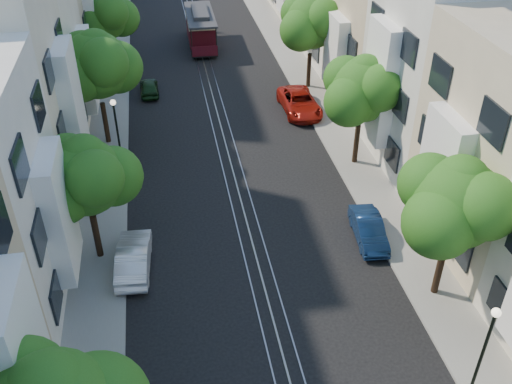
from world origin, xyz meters
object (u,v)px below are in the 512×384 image
tree_w_c (97,66)px  parked_car_e_mid (369,229)px  parked_car_w_mid (134,257)px  parked_car_w_far (149,87)px  cable_car (201,26)px  tree_w_b (86,179)px  lamp_east (487,340)px  tree_e_b (457,205)px  parked_car_e_far (300,103)px  tree_e_d (312,23)px  tree_w_d (106,16)px  lamp_west (116,123)px  tree_e_c (363,91)px

tree_w_c → parked_car_e_mid: size_ratio=1.97×
parked_car_w_mid → parked_car_w_far: bearing=-89.4°
cable_car → tree_w_b: bearing=-104.2°
lamp_east → cable_car: lamp_east is taller
tree_e_b → parked_car_w_mid: bearing=163.0°
tree_w_b → parked_car_e_far: tree_w_b is taller
cable_car → tree_w_c: bearing=-113.4°
parked_car_e_mid → tree_w_b: bearing=-179.2°
tree_e_d → tree_w_c: bearing=-157.4°
tree_w_c → parked_car_w_far: tree_w_c is taller
tree_e_b → tree_w_d: size_ratio=1.03×
lamp_west → parked_car_e_far: bearing=23.5°
parked_car_e_mid → parked_car_w_far: parked_car_e_mid is taller
tree_w_c → parked_car_e_far: (12.74, 2.20, -4.38)m
tree_e_d → parked_car_e_far: bearing=-113.6°
tree_e_b → tree_w_c: 21.53m
tree_w_c → parked_car_w_mid: 12.95m
lamp_west → parked_car_e_far: (11.90, 5.18, -2.16)m
tree_e_d → tree_w_c: size_ratio=0.97×
tree_e_c → parked_car_e_mid: size_ratio=1.81×
tree_e_c → cable_car: size_ratio=0.88×
tree_e_d → lamp_west: tree_e_d is taller
lamp_east → parked_car_w_far: lamp_east is taller
tree_w_c → parked_car_w_mid: size_ratio=1.75×
tree_w_d → cable_car: bearing=35.8°
cable_car → parked_car_w_far: size_ratio=2.30×
tree_w_b → parked_car_e_far: bearing=46.0°
parked_car_w_far → parked_car_e_far: bearing=153.5°
parked_car_w_far → parked_car_e_mid: bearing=116.8°
tree_w_d → lamp_east: (13.44, -31.98, -1.75)m
tree_e_d → lamp_east: 27.07m
parked_car_e_mid → tree_w_d: bearing=124.0°
lamp_east → parked_car_e_far: (-0.70, 23.18, -2.16)m
tree_e_c → tree_w_d: same height
cable_car → parked_car_e_mid: cable_car is taller
tree_w_d → parked_car_w_far: (2.65, -4.07, -4.05)m
tree_w_d → lamp_east: tree_w_d is taller
lamp_east → tree_w_b: bearing=143.4°
lamp_west → parked_car_e_mid: bearing=-36.9°
tree_e_b → lamp_east: size_ratio=1.61×
tree_w_c → cable_car: 18.23m
tree_e_c → parked_car_w_far: bearing=134.6°
tree_e_c → lamp_east: tree_e_c is taller
parked_car_e_far → parked_car_w_mid: size_ratio=1.22×
parked_car_e_mid → parked_car_w_mid: size_ratio=0.89×
tree_e_d → lamp_east: tree_e_d is taller
tree_e_d → cable_car: bearing=124.3°
parked_car_w_mid → cable_car: bearing=-97.7°
tree_e_d → parked_car_w_mid: bearing=-125.4°
tree_e_b → parked_car_w_far: bearing=117.1°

